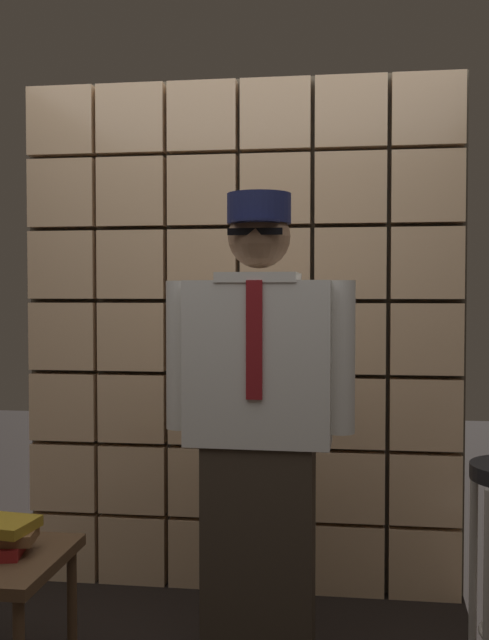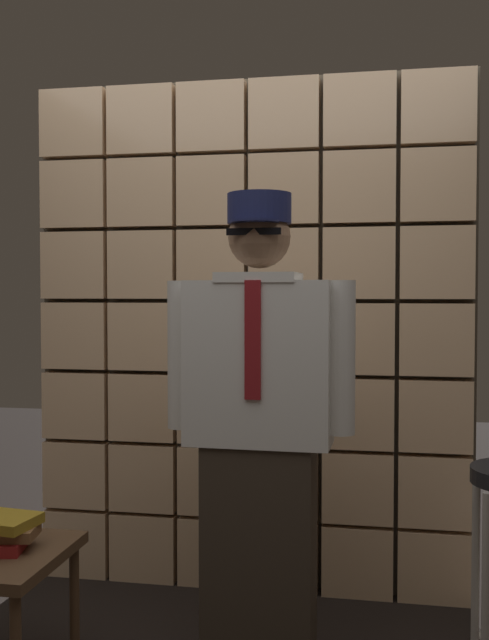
% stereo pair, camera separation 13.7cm
% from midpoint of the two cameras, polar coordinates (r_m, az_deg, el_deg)
% --- Properties ---
extents(glass_block_wall, '(2.04, 0.10, 2.37)m').
position_cam_midpoint_polar(glass_block_wall, '(3.41, -1.55, -1.34)').
color(glass_block_wall, '#E0B78C').
rests_on(glass_block_wall, ground).
extents(standing_person, '(0.69, 0.29, 1.72)m').
position_cam_midpoint_polar(standing_person, '(2.69, -0.35, -8.01)').
color(standing_person, '#382D23').
rests_on(standing_person, ground).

